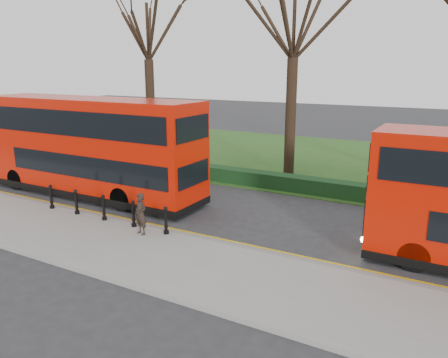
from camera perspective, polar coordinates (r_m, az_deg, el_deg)
The scene contains 12 objects.
ground at distance 18.35m, azimuth -8.98°, elevation -5.26°, with size 120.00×120.00×0.00m, color #28282B.
pavement at distance 16.24m, azimuth -15.57°, elevation -8.00°, with size 60.00×4.00×0.15m, color gray.
kerb at distance 17.60m, azimuth -11.00°, elevation -5.96°, with size 60.00×0.25×0.16m, color slate.
grass_verge at distance 31.08m, azimuth 8.28°, elevation 2.97°, with size 60.00×18.00×0.06m, color #284918.
hedge at distance 23.70m, azimuth 1.13°, elevation 0.45°, with size 60.00×0.90×0.80m, color black.
yellow_line_outer at distance 17.84m, azimuth -10.37°, elevation -5.88°, with size 60.00×0.10×0.01m, color yellow.
yellow_line_inner at distance 17.98m, azimuth -9.97°, elevation -5.69°, with size 60.00×0.10×0.01m, color yellow.
tree_left at distance 30.21m, azimuth -9.99°, elevation 19.17°, with size 7.68×7.68×12.00m.
tree_mid at distance 25.23m, azimuth 9.18°, elevation 20.18°, with size 7.68×7.68×12.00m.
bollard_row at distance 18.15m, azimuth -15.44°, elevation -3.68°, with size 6.31×0.15×1.00m.
bus_lead at distance 21.95m, azimuth -17.10°, elevation 3.95°, with size 11.84×2.72×4.71m.
pedestrian at distance 16.24m, azimuth -10.82°, elevation -4.51°, with size 0.57×0.37×1.55m, color black.
Camera 1 is at (10.82, -13.49, 6.13)m, focal length 35.00 mm.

